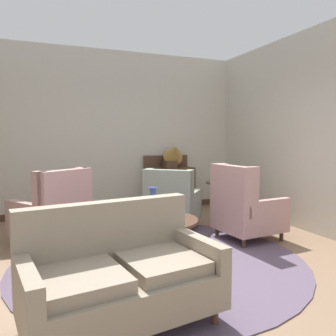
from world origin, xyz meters
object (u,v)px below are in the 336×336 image
settee (120,276)px  side_table (222,199)px  porcelain_vase (153,205)px  armchair_foreground_right (54,213)px  gramophone (174,153)px  coffee_table (158,226)px  armchair_back_corner (172,204)px  armchair_near_window (244,209)px  sideboard (169,186)px

settee → side_table: bearing=37.1°
porcelain_vase → settee: settee is taller
armchair_foreground_right → gramophone: (2.36, 1.35, 0.73)m
coffee_table → armchair_back_corner: bearing=60.0°
armchair_near_window → side_table: bearing=-16.5°
gramophone → armchair_near_window: bearing=-84.8°
armchair_foreground_right → armchair_back_corner: bearing=145.7°
porcelain_vase → armchair_near_window: bearing=10.9°
porcelain_vase → sideboard: size_ratio=0.34×
sideboard → gramophone: bearing=-61.1°
coffee_table → armchair_back_corner: armchair_back_corner is taller
side_table → armchair_near_window: bearing=-100.9°
coffee_table → sideboard: size_ratio=0.87×
armchair_back_corner → settee: bearing=98.9°
armchair_back_corner → gramophone: size_ratio=1.81×
settee → side_table: settee is taller
coffee_table → sideboard: bearing=65.1°
settee → armchair_foreground_right: 2.36m
armchair_near_window → settee: bearing=119.2°
settee → armchair_near_window: (2.20, 1.54, 0.05)m
armchair_back_corner → armchair_near_window: armchair_near_window is taller
porcelain_vase → armchair_near_window: armchair_near_window is taller
side_table → settee: bearing=-134.4°
coffee_table → gramophone: (1.25, 2.48, 0.74)m
armchair_back_corner → gramophone: (0.61, 1.37, 0.73)m
coffee_table → porcelain_vase: porcelain_vase is taller
armchair_near_window → side_table: 0.90m
gramophone → settee: bearing=-118.6°
settee → gramophone: gramophone is taller
porcelain_vase → sideboard: (1.24, 2.53, -0.17)m
coffee_table → side_table: 2.03m
armchair_near_window → gramophone: size_ratio=1.84×
settee → sideboard: (1.95, 3.78, 0.10)m
side_table → armchair_foreground_right: bearing=-178.1°
coffee_table → side_table: side_table is taller
settee → side_table: size_ratio=2.16×
armchair_foreground_right → side_table: armchair_foreground_right is taller
armchair_foreground_right → sideboard: sideboard is taller
porcelain_vase → armchair_foreground_right: size_ratio=0.32×
settee → gramophone: bearing=53.0°
porcelain_vase → side_table: bearing=35.2°
gramophone → armchair_back_corner: bearing=-113.9°
sideboard → armchair_foreground_right: bearing=-147.9°
sideboard → gramophone: size_ratio=1.87×
porcelain_vase → gramophone: (1.29, 2.44, 0.50)m
side_table → gramophone: 1.50m
armchair_near_window → side_table: armchair_near_window is taller
armchair_near_window → porcelain_vase: bearing=95.3°
coffee_table → sideboard: sideboard is taller
armchair_foreground_right → armchair_back_corner: size_ratio=1.09×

